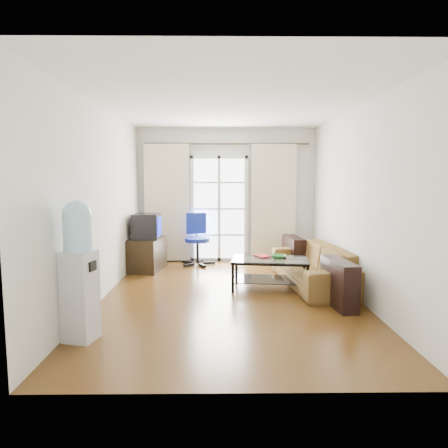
# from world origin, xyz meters

# --- Properties ---
(floor) EXTENTS (5.20, 5.20, 0.00)m
(floor) POSITION_xyz_m (0.00, 0.00, 0.00)
(floor) COLOR brown
(floor) RESTS_ON ground
(ceiling) EXTENTS (5.20, 5.20, 0.00)m
(ceiling) POSITION_xyz_m (0.00, 0.00, 2.70)
(ceiling) COLOR white
(ceiling) RESTS_ON wall_back
(wall_back) EXTENTS (3.60, 0.02, 2.70)m
(wall_back) POSITION_xyz_m (0.00, 2.60, 1.35)
(wall_back) COLOR silver
(wall_back) RESTS_ON floor
(wall_front) EXTENTS (3.60, 0.02, 2.70)m
(wall_front) POSITION_xyz_m (0.00, -2.60, 1.35)
(wall_front) COLOR silver
(wall_front) RESTS_ON floor
(wall_left) EXTENTS (0.02, 5.20, 2.70)m
(wall_left) POSITION_xyz_m (-1.80, 0.00, 1.35)
(wall_left) COLOR silver
(wall_left) RESTS_ON floor
(wall_right) EXTENTS (0.02, 5.20, 2.70)m
(wall_right) POSITION_xyz_m (1.80, 0.00, 1.35)
(wall_right) COLOR silver
(wall_right) RESTS_ON floor
(french_door) EXTENTS (1.16, 0.06, 2.15)m
(french_door) POSITION_xyz_m (-0.15, 2.54, 1.07)
(french_door) COLOR white
(french_door) RESTS_ON wall_back
(curtain_rod) EXTENTS (3.30, 0.04, 0.04)m
(curtain_rod) POSITION_xyz_m (0.00, 2.50, 2.38)
(curtain_rod) COLOR #4C3F2D
(curtain_rod) RESTS_ON wall_back
(curtain_left) EXTENTS (0.90, 0.07, 2.35)m
(curtain_left) POSITION_xyz_m (-1.20, 2.48, 1.20)
(curtain_left) COLOR beige
(curtain_left) RESTS_ON curtain_rod
(curtain_right) EXTENTS (0.90, 0.07, 2.35)m
(curtain_right) POSITION_xyz_m (0.95, 2.48, 1.20)
(curtain_right) COLOR beige
(curtain_right) RESTS_ON curtain_rod
(radiator) EXTENTS (0.64, 0.12, 0.64)m
(radiator) POSITION_xyz_m (0.80, 2.50, 0.33)
(radiator) COLOR gray
(radiator) RESTS_ON floor
(sofa) EXTENTS (2.30, 1.25, 0.62)m
(sofa) POSITION_xyz_m (1.34, 0.65, 0.31)
(sofa) COLOR olive
(sofa) RESTS_ON floor
(coffee_table) EXTENTS (1.23, 0.80, 0.47)m
(coffee_table) POSITION_xyz_m (0.63, 0.43, 0.30)
(coffee_table) COLOR silver
(coffee_table) RESTS_ON floor
(bowl) EXTENTS (0.38, 0.38, 0.06)m
(bowl) POSITION_xyz_m (0.76, 0.45, 0.49)
(bowl) COLOR #379756
(bowl) RESTS_ON coffee_table
(book) EXTENTS (0.39, 0.40, 0.02)m
(book) POSITION_xyz_m (0.45, 0.54, 0.48)
(book) COLOR maroon
(book) RESTS_ON coffee_table
(remote) EXTENTS (0.18, 0.09, 0.02)m
(remote) POSITION_xyz_m (0.79, 0.43, 0.48)
(remote) COLOR black
(remote) RESTS_ON coffee_table
(tv_stand) EXTENTS (0.66, 0.89, 0.60)m
(tv_stand) POSITION_xyz_m (-1.50, 1.70, 0.30)
(tv_stand) COLOR black
(tv_stand) RESTS_ON floor
(crt_tv) EXTENTS (0.52, 0.51, 0.46)m
(crt_tv) POSITION_xyz_m (-1.49, 1.67, 0.83)
(crt_tv) COLOR black
(crt_tv) RESTS_ON tv_stand
(task_chair) EXTENTS (0.78, 0.78, 1.01)m
(task_chair) POSITION_xyz_m (-0.58, 2.17, 0.30)
(task_chair) COLOR black
(task_chair) RESTS_ON floor
(water_cooler) EXTENTS (0.36, 0.36, 1.47)m
(water_cooler) POSITION_xyz_m (-1.60, -1.52, 0.77)
(water_cooler) COLOR silver
(water_cooler) RESTS_ON floor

